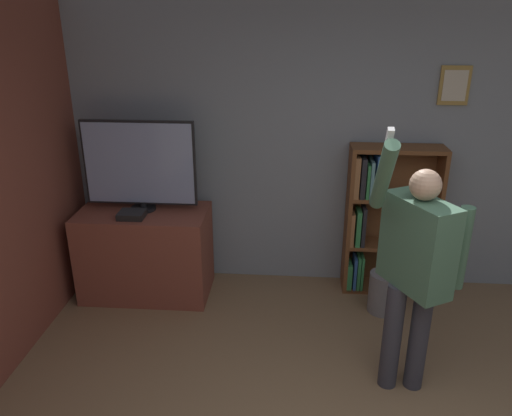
{
  "coord_description": "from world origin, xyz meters",
  "views": [
    {
      "loc": [
        -0.48,
        -1.71,
        2.49
      ],
      "look_at": [
        -0.74,
        1.7,
        1.13
      ],
      "focal_mm": 35.0,
      "sensor_mm": 36.0,
      "label": 1
    }
  ],
  "objects": [
    {
      "name": "wall_back",
      "position": [
        0.0,
        2.75,
        1.35
      ],
      "size": [
        7.01,
        0.09,
        2.7
      ],
      "color": "gray",
      "rests_on": "ground_plane"
    },
    {
      "name": "tv_ledge",
      "position": [
        -1.81,
        2.33,
        0.41
      ],
      "size": [
        1.15,
        0.62,
        0.82
      ],
      "color": "brown",
      "rests_on": "ground_plane"
    },
    {
      "name": "television",
      "position": [
        -1.81,
        2.37,
        1.24
      ],
      "size": [
        0.99,
        0.22,
        0.81
      ],
      "color": "black",
      "rests_on": "tv_ledge"
    },
    {
      "name": "game_console",
      "position": [
        -1.86,
        2.18,
        0.85
      ],
      "size": [
        0.22,
        0.19,
        0.06
      ],
      "color": "black",
      "rests_on": "tv_ledge"
    },
    {
      "name": "bookshelf",
      "position": [
        0.35,
        2.57,
        0.71
      ],
      "size": [
        0.82,
        0.28,
        1.4
      ],
      "color": "brown",
      "rests_on": "ground_plane"
    },
    {
      "name": "person",
      "position": [
        0.33,
        1.21,
        0.98
      ],
      "size": [
        0.64,
        0.58,
        1.9
      ],
      "rotation": [
        0.0,
        0.0,
        -1.07
      ],
      "color": "#383842",
      "rests_on": "ground_plane"
    },
    {
      "name": "waste_bin",
      "position": [
        0.35,
        2.17,
        0.18
      ],
      "size": [
        0.27,
        0.27,
        0.37
      ],
      "color": "gray",
      "rests_on": "ground_plane"
    }
  ]
}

